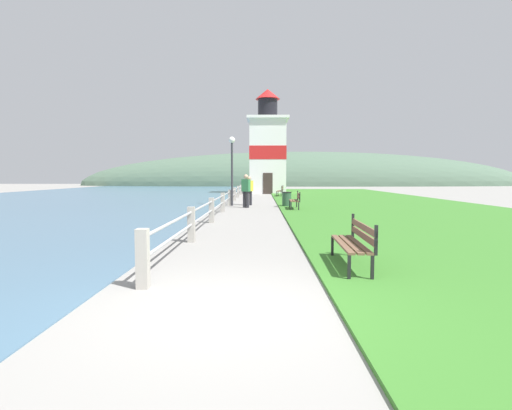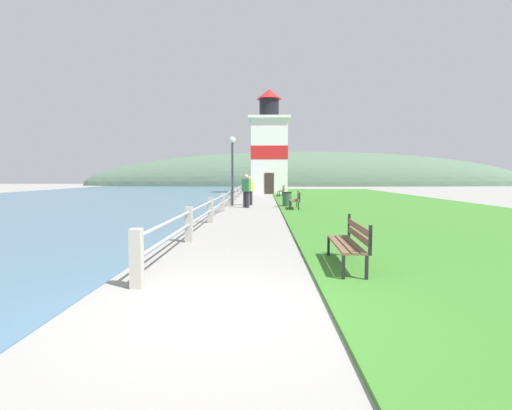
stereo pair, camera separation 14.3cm
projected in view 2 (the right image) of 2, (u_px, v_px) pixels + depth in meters
ground_plane at (217, 310)px, 5.12m from camera, size 160.00×160.00×0.00m
grass_verge at (382, 205)px, 23.14m from camera, size 12.00×54.64×0.06m
water_strip at (18, 205)px, 23.55m from camera, size 24.00×87.42×0.01m
seawall_railing at (227, 198)px, 21.05m from camera, size 0.18×30.14×0.92m
park_bench_near at (350, 240)px, 7.35m from camera, size 0.55×1.99×0.94m
park_bench_midway at (296, 199)px, 20.23m from camera, size 0.53×1.82×0.94m
park_bench_far at (282, 190)px, 33.07m from camera, size 0.67×1.81×0.94m
lighthouse at (269, 150)px, 39.26m from camera, size 4.00×4.00×10.17m
person_strolling at (246, 190)px, 21.56m from camera, size 0.50×0.42×1.80m
person_by_railing at (250, 190)px, 23.33m from camera, size 0.47×0.38×1.70m
trash_bin at (287, 199)px, 22.03m from camera, size 0.54×0.54×0.84m
lamp_post at (232, 158)px, 22.91m from camera, size 0.36×0.36×3.96m
distant_hillside at (305, 185)px, 71.20m from camera, size 80.00×16.00×12.00m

